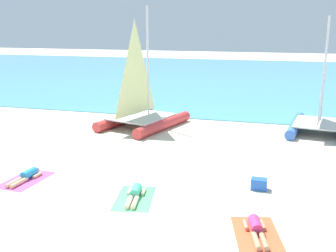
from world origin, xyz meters
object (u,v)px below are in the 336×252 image
object	(u,v)px
sailboat_red	(142,110)
towel_middle	(135,198)
sunbather_middle	(135,193)
sailboat_blue	(320,116)
towel_left	(26,180)
sunbather_right	(256,228)
sunbather_left	(27,176)
cooler_box	(259,184)
towel_right	(257,234)

from	to	relation	value
sailboat_red	towel_middle	xyz separation A→B (m)	(2.79, -8.48, -0.89)
sunbather_middle	sailboat_blue	bearing A→B (deg)	47.60
towel_left	sunbather_right	bearing A→B (deg)	-11.12
towel_left	sunbather_middle	bearing A→B (deg)	-4.45
towel_left	sunbather_left	world-z (taller)	sunbather_left
sailboat_red	cooler_box	world-z (taller)	sailboat_red
sailboat_blue	sunbather_left	size ratio (longest dim) A/B	3.54
towel_left	sunbather_left	distance (m)	0.14
sunbather_left	cooler_box	world-z (taller)	cooler_box
towel_middle	sunbather_right	xyz separation A→B (m)	(3.71, -1.15, 0.13)
towel_right	sunbather_middle	bearing A→B (deg)	161.10
sailboat_blue	towel_middle	distance (m)	11.37
towel_middle	sailboat_blue	bearing A→B (deg)	58.85
towel_middle	sunbather_middle	bearing A→B (deg)	101.02
towel_left	towel_middle	size ratio (longest dim) A/B	1.00
sunbather_middle	towel_left	bearing A→B (deg)	164.52
sailboat_red	towel_middle	world-z (taller)	sailboat_red
sailboat_blue	sunbather_middle	size ratio (longest dim) A/B	3.55
sailboat_red	towel_right	distance (m)	11.72
sunbather_left	cooler_box	xyz separation A→B (m)	(7.66, 1.31, 0.05)
sailboat_red	towel_left	bearing A→B (deg)	-83.97
sunbather_left	sunbather_middle	size ratio (longest dim) A/B	1.00
sunbather_right	cooler_box	bearing A→B (deg)	78.58
towel_left	towel_right	xyz separation A→B (m)	(7.82, -1.60, 0.00)
sailboat_blue	sunbather_right	world-z (taller)	sailboat_blue
cooler_box	sailboat_red	bearing A→B (deg)	133.42
sailboat_red	sunbather_middle	size ratio (longest dim) A/B	3.86
sunbather_middle	towel_right	distance (m)	3.96
towel_right	towel_middle	bearing A→B (deg)	161.95
towel_right	towel_left	bearing A→B (deg)	168.45
sailboat_red	sunbather_right	world-z (taller)	sailboat_red
sailboat_blue	sunbather_right	distance (m)	11.09
sailboat_red	cooler_box	distance (m)	9.28
sailboat_red	cooler_box	size ratio (longest dim) A/B	12.06
sailboat_blue	cooler_box	size ratio (longest dim) A/B	11.09
towel_middle	towel_right	size ratio (longest dim) A/B	1.00
towel_left	sailboat_red	bearing A→B (deg)	80.86
sailboat_blue	sunbather_right	xyz separation A→B (m)	(-2.15, -10.85, -0.69)
sunbather_right	sailboat_red	bearing A→B (deg)	109.87
sunbather_left	sunbather_middle	distance (m)	4.09
sailboat_blue	sunbather_right	size ratio (longest dim) A/B	3.57
sunbather_middle	sunbather_right	xyz separation A→B (m)	(3.72, -1.22, 0.00)
towel_left	sunbather_left	xyz separation A→B (m)	(0.00, 0.07, 0.13)
towel_middle	cooler_box	distance (m)	3.99
towel_right	sunbather_right	bearing A→B (deg)	104.15
towel_middle	towel_right	distance (m)	3.92
sailboat_red	towel_middle	size ratio (longest dim) A/B	3.17
sailboat_blue	towel_right	size ratio (longest dim) A/B	2.92
sunbather_middle	sunbather_right	bearing A→B (deg)	-29.11
sailboat_red	towel_middle	bearing A→B (deg)	-56.63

